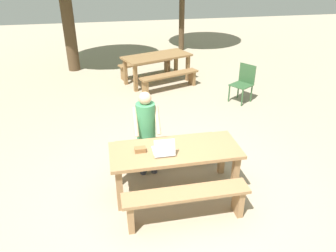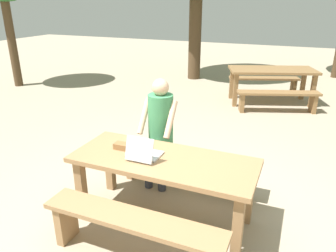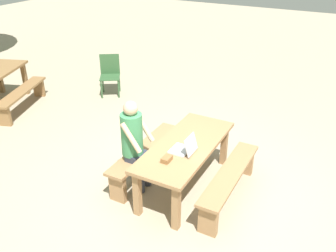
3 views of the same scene
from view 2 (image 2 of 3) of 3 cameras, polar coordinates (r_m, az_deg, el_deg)
The scene contains 10 objects.
ground_plane at distance 3.63m, azimuth -0.76°, elevation -15.78°, with size 30.00×30.00×0.00m, color tan.
picnic_table_front at distance 3.30m, azimuth -0.81°, elevation -7.39°, with size 1.87×0.76×0.71m.
bench_near at distance 2.95m, azimuth -6.25°, elevation -17.54°, with size 1.67×0.30×0.47m.
bench_far at distance 3.97m, azimuth 3.10°, elevation -6.33°, with size 1.67×0.30×0.47m.
laptop at distance 3.24m, azimuth -4.29°, elevation -4.68°, with size 0.29×0.32×0.25m.
small_pouch at distance 3.47m, azimuth -8.16°, elevation -3.52°, with size 0.16×0.10×0.06m.
person_seated at distance 3.87m, azimuth -1.50°, elevation 0.11°, with size 0.41×0.41×1.35m.
picnic_table_mid at distance 7.60m, azimuth 17.87°, elevation 8.71°, with size 2.02×1.40×0.77m.
bench_mid_south at distance 7.06m, azimuth 18.85°, elevation 4.87°, with size 1.67×0.85×0.43m.
bench_mid_north at distance 8.30m, azimuth 16.51°, elevation 7.51°, with size 1.67×0.85×0.43m.
Camera 2 is at (1.17, -2.65, 2.20)m, focal length 34.55 mm.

